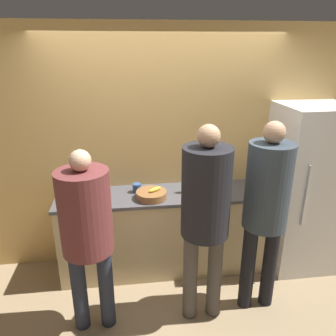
{
  "coord_description": "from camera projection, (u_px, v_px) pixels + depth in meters",
  "views": [
    {
      "loc": [
        -0.38,
        -2.78,
        2.37
      ],
      "look_at": [
        0.0,
        0.13,
        1.27
      ],
      "focal_mm": 35.0,
      "sensor_mm": 36.0,
      "label": 1
    }
  ],
  "objects": [
    {
      "name": "fruit_bowl",
      "position": [
        152.0,
        195.0,
        3.31
      ],
      "size": [
        0.31,
        0.31,
        0.12
      ],
      "color": "brown",
      "rests_on": "counter"
    },
    {
      "name": "refrigerator",
      "position": [
        306.0,
        189.0,
        3.56
      ],
      "size": [
        0.72,
        0.7,
        1.82
      ],
      "color": "white",
      "rests_on": "ground_plane"
    },
    {
      "name": "counter",
      "position": [
        166.0,
        230.0,
        3.61
      ],
      "size": [
        2.27,
        0.59,
        0.92
      ],
      "color": "beige",
      "rests_on": "ground_plane"
    },
    {
      "name": "bottle_clear",
      "position": [
        185.0,
        187.0,
        3.42
      ],
      "size": [
        0.06,
        0.06,
        0.16
      ],
      "color": "silver",
      "rests_on": "counter"
    },
    {
      "name": "person_right",
      "position": [
        266.0,
        201.0,
        2.83
      ],
      "size": [
        0.38,
        0.38,
        1.81
      ],
      "color": "black",
      "rests_on": "ground_plane"
    },
    {
      "name": "person_left",
      "position": [
        86.0,
        225.0,
        2.62
      ],
      "size": [
        0.42,
        0.42,
        1.66
      ],
      "color": "#232838",
      "rests_on": "ground_plane"
    },
    {
      "name": "person_center",
      "position": [
        205.0,
        207.0,
        2.7
      ],
      "size": [
        0.41,
        0.41,
        1.82
      ],
      "color": "#4C4742",
      "rests_on": "ground_plane"
    },
    {
      "name": "cup_blue",
      "position": [
        137.0,
        188.0,
        3.44
      ],
      "size": [
        0.09,
        0.09,
        0.09
      ],
      "color": "#335184",
      "rests_on": "counter"
    },
    {
      "name": "bottle_green",
      "position": [
        206.0,
        192.0,
        3.3
      ],
      "size": [
        0.06,
        0.06,
        0.17
      ],
      "color": "#236033",
      "rests_on": "counter"
    },
    {
      "name": "utensil_crock",
      "position": [
        79.0,
        188.0,
        3.39
      ],
      "size": [
        0.09,
        0.09,
        0.25
      ],
      "color": "silver",
      "rests_on": "counter"
    },
    {
      "name": "ground_plane",
      "position": [
        170.0,
        284.0,
        3.46
      ],
      "size": [
        14.0,
        14.0,
        0.0
      ],
      "primitive_type": "plane",
      "color": "#9E8460"
    },
    {
      "name": "wall_back",
      "position": [
        162.0,
        150.0,
        3.57
      ],
      "size": [
        5.2,
        0.06,
        2.6
      ],
      "color": "#E0B266",
      "rests_on": "ground_plane"
    }
  ]
}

